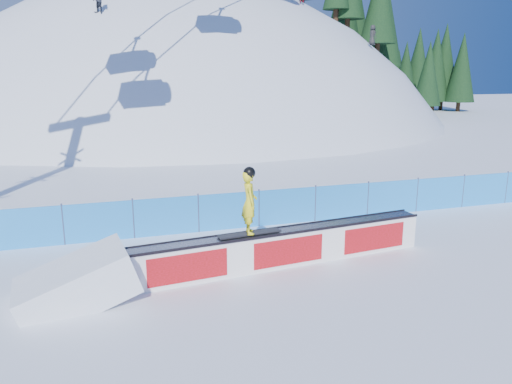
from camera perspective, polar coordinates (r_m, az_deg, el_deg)
name	(u,v)px	position (r m, az deg, el deg)	size (l,w,h in m)	color
ground	(419,265)	(13.94, 18.15, -7.97)	(160.00, 160.00, 0.00)	white
snow_hill	(183,280)	(57.79, -8.30, -9.90)	(64.00, 64.00, 64.00)	white
treeline	(409,45)	(60.29, 17.04, 15.81)	(24.44, 12.00, 18.83)	black
safety_fence	(342,202)	(17.41, 9.79, -1.09)	(22.05, 0.05, 1.30)	#228CE9
rail_box	(284,247)	(13.13, 3.24, -6.35)	(8.25, 1.48, 0.99)	white
snow_ramp	(78,300)	(12.07, -19.64, -11.54)	(2.48, 1.65, 0.93)	white
snowboarder	(249,202)	(12.33, -0.76, -1.10)	(1.67, 0.62, 1.72)	black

